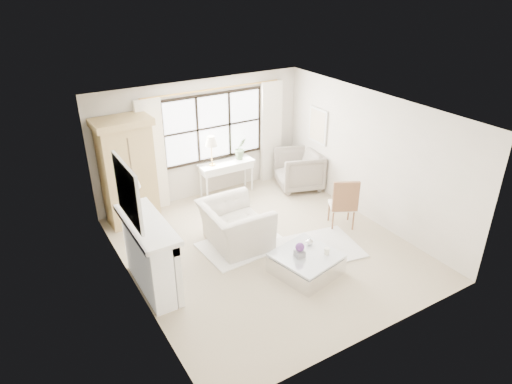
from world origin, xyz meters
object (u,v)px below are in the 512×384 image
Objects in this scene: club_armchair at (235,225)px; coffee_table at (306,264)px; armoire at (128,171)px; console_table at (227,178)px.

club_armchair reaches higher than coffee_table.
coffee_table is at bearing -61.63° from armoire.
console_table reaches higher than coffee_table.
console_table is 1.01× the size of club_armchair.
console_table is (2.29, 0.10, -0.74)m from armoire.
armoire is 4.05m from coffee_table.
club_armchair reaches higher than console_table.
coffee_table is at bearing -93.68° from console_table.
armoire is 1.88× the size of coffee_table.
club_armchair is (-0.89, -2.03, 0.02)m from console_table.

